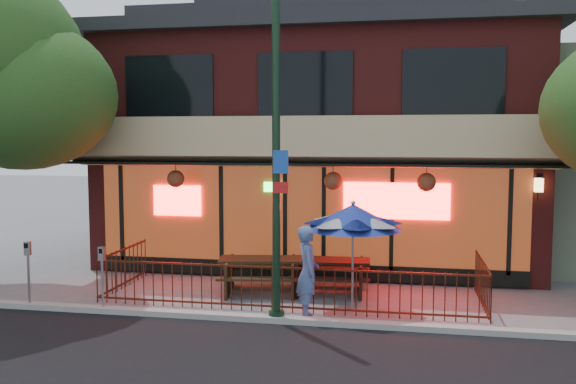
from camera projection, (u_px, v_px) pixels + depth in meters
name	position (u px, v px, depth m)	size (l,w,h in m)	color
ground	(280.00, 315.00, 12.61)	(80.00, 80.00, 0.00)	gray
curb	(275.00, 319.00, 12.12)	(80.00, 0.25, 0.12)	#999993
restaurant_building	(324.00, 123.00, 19.20)	(12.96, 9.49, 8.05)	maroon
patio_fence	(285.00, 280.00, 13.05)	(8.44, 2.62, 1.00)	#42190E
street_light	(276.00, 164.00, 11.93)	(0.43, 0.32, 7.00)	black
picnic_table_left	(261.00, 270.00, 14.35)	(2.16, 1.78, 0.83)	#352413
picnic_table_right	(330.00, 271.00, 14.38)	(1.94, 1.52, 0.80)	black
patio_umbrella	(353.00, 217.00, 12.85)	(2.05, 2.05, 2.34)	gray
pedestrian	(308.00, 272.00, 12.33)	(0.69, 0.45, 1.90)	#5065A1
parking_meter_near	(102.00, 268.00, 12.73)	(0.14, 0.12, 1.40)	#93979B
parking_meter_far	(28.00, 263.00, 13.04)	(0.15, 0.13, 1.45)	gray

